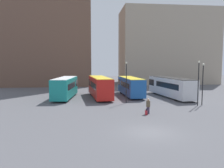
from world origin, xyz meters
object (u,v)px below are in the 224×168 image
at_px(bus_2, 130,86).
at_px(lamp_post_1, 126,79).
at_px(traveler, 148,105).
at_px(lamp_post_0, 198,80).
at_px(lamp_post_2, 203,81).
at_px(suitcase, 146,112).
at_px(bus_0, 65,87).
at_px(bus_1, 100,86).
at_px(bus_3, 170,86).

xyz_separation_m(bus_2, lamp_post_1, (-1.91, -6.81, 1.67)).
bearing_deg(lamp_post_1, bus_2, 74.35).
relative_size(bus_2, traveler, 6.07).
distance_m(traveler, lamp_post_1, 7.25).
bearing_deg(lamp_post_0, bus_2, 125.59).
relative_size(lamp_post_0, lamp_post_2, 1.06).
height_order(bus_2, suitcase, bus_2).
xyz_separation_m(bus_0, bus_2, (10.81, 1.35, -0.07)).
relative_size(bus_0, lamp_post_1, 1.72).
relative_size(bus_2, suitcase, 14.80).
xyz_separation_m(traveler, lamp_post_1, (-1.27, 6.73, 2.36)).
bearing_deg(traveler, lamp_post_0, -54.78).
relative_size(bus_2, lamp_post_2, 1.87).
distance_m(traveler, lamp_post_2, 9.70).
height_order(lamp_post_0, lamp_post_1, lamp_post_0).
relative_size(lamp_post_0, lamp_post_1, 1.02).
relative_size(bus_2, lamp_post_0, 1.77).
height_order(bus_1, lamp_post_1, lamp_post_1).
distance_m(bus_3, lamp_post_1, 9.72).
height_order(bus_0, traveler, bus_0).
bearing_deg(lamp_post_0, suitcase, -152.41).
distance_m(bus_0, bus_3, 17.13).
xyz_separation_m(bus_2, bus_3, (6.32, -1.89, 0.04)).
height_order(bus_3, traveler, bus_3).
height_order(bus_3, lamp_post_1, lamp_post_1).
height_order(traveler, lamp_post_2, lamp_post_2).
height_order(bus_0, bus_1, bus_1).
height_order(lamp_post_0, lamp_post_2, lamp_post_0).
distance_m(bus_1, bus_3, 11.62).
bearing_deg(bus_2, suitcase, 173.53).
height_order(lamp_post_1, lamp_post_2, lamp_post_1).
height_order(bus_1, lamp_post_0, lamp_post_0).
xyz_separation_m(bus_1, lamp_post_2, (13.13, -8.03, 1.45)).
height_order(bus_3, suitcase, bus_3).
xyz_separation_m(bus_3, traveler, (-6.95, -11.65, -0.74)).
bearing_deg(traveler, lamp_post_1, 19.75).
height_order(suitcase, lamp_post_2, lamp_post_2).
relative_size(bus_2, bus_3, 0.86).
bearing_deg(traveler, bus_2, 6.37).
bearing_deg(bus_3, bus_2, 66.50).
xyz_separation_m(suitcase, lamp_post_0, (7.96, 4.16, 3.18)).
relative_size(bus_3, lamp_post_0, 2.07).
bearing_deg(bus_3, traveler, 142.33).
bearing_deg(lamp_post_2, bus_0, 156.71).
distance_m(bus_1, bus_2, 5.46).
xyz_separation_m(traveler, lamp_post_0, (7.64, 3.75, 2.41)).
xyz_separation_m(bus_3, lamp_post_1, (-8.22, -4.92, 1.62)).
bearing_deg(bus_3, lamp_post_2, -175.40).
height_order(traveler, suitcase, traveler).
bearing_deg(lamp_post_1, suitcase, -82.40).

